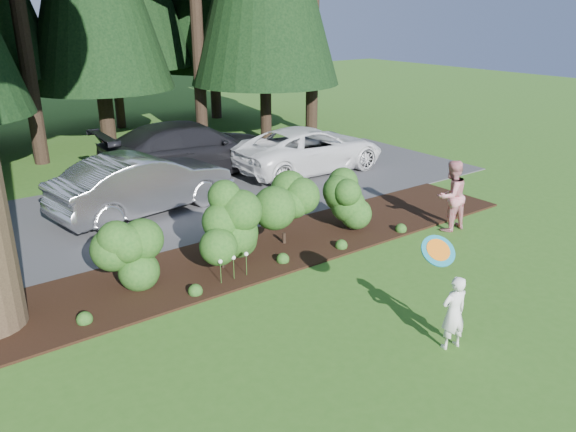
# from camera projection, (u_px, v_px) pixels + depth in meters

# --- Properties ---
(ground) EXTENTS (80.00, 80.00, 0.00)m
(ground) POSITION_uv_depth(u_px,v_px,m) (321.00, 327.00, 9.68)
(ground) COLOR #33631C
(ground) RESTS_ON ground
(mulch_bed) EXTENTS (16.00, 2.50, 0.05)m
(mulch_bed) POSITION_uv_depth(u_px,v_px,m) (226.00, 262.00, 12.13)
(mulch_bed) COLOR black
(mulch_bed) RESTS_ON ground
(driveway) EXTENTS (22.00, 6.00, 0.03)m
(driveway) POSITION_uv_depth(u_px,v_px,m) (147.00, 209.00, 15.34)
(driveway) COLOR #38383A
(driveway) RESTS_ON ground
(shrub_row) EXTENTS (6.53, 1.60, 1.61)m
(shrub_row) POSITION_uv_depth(u_px,v_px,m) (258.00, 222.00, 12.20)
(shrub_row) COLOR #1B4916
(shrub_row) RESTS_ON ground
(lily_cluster) EXTENTS (0.69, 0.09, 0.57)m
(lily_cluster) POSITION_uv_depth(u_px,v_px,m) (233.00, 259.00, 11.15)
(lily_cluster) COLOR #1B4916
(lily_cluster) RESTS_ON ground
(car_silver_wagon) EXTENTS (5.06, 2.44, 1.60)m
(car_silver_wagon) POSITION_uv_depth(u_px,v_px,m) (143.00, 183.00, 14.83)
(car_silver_wagon) COLOR #A6A6AB
(car_silver_wagon) RESTS_ON driveway
(car_white_suv) EXTENTS (5.34, 2.54, 1.47)m
(car_white_suv) POSITION_uv_depth(u_px,v_px,m) (309.00, 149.00, 18.71)
(car_white_suv) COLOR white
(car_white_suv) RESTS_ON driveway
(car_dark_suv) EXTENTS (6.09, 2.64, 1.74)m
(car_dark_suv) POSITION_uv_depth(u_px,v_px,m) (191.00, 149.00, 18.21)
(car_dark_suv) COLOR black
(car_dark_suv) RESTS_ON driveway
(child) EXTENTS (0.51, 0.39, 1.26)m
(child) POSITION_uv_depth(u_px,v_px,m) (454.00, 313.00, 8.91)
(child) COLOR white
(child) RESTS_ON ground
(adult) EXTENTS (0.89, 0.70, 1.76)m
(adult) POSITION_uv_depth(u_px,v_px,m) (451.00, 196.00, 13.68)
(adult) COLOR red
(adult) RESTS_ON ground
(frisbee) EXTENTS (0.61, 0.44, 0.47)m
(frisbee) POSITION_uv_depth(u_px,v_px,m) (438.00, 251.00, 8.39)
(frisbee) COLOR teal
(frisbee) RESTS_ON ground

